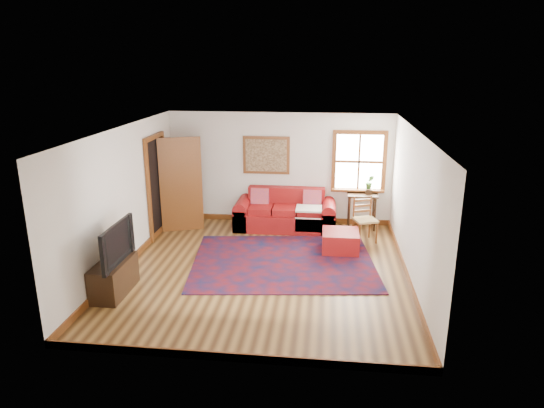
# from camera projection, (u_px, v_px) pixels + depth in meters

# --- Properties ---
(ground) EXTENTS (5.50, 5.50, 0.00)m
(ground) POSITION_uv_depth(u_px,v_px,m) (264.00, 270.00, 8.63)
(ground) COLOR #472B13
(ground) RESTS_ON ground
(room_envelope) EXTENTS (5.04, 5.54, 2.52)m
(room_envelope) POSITION_uv_depth(u_px,v_px,m) (264.00, 180.00, 8.17)
(room_envelope) COLOR silver
(room_envelope) RESTS_ON ground
(window) EXTENTS (1.18, 0.20, 1.38)m
(window) POSITION_uv_depth(u_px,v_px,m) (360.00, 168.00, 10.63)
(window) COLOR white
(window) RESTS_ON ground
(doorway) EXTENTS (0.89, 1.08, 2.14)m
(doorway) POSITION_uv_depth(u_px,v_px,m) (172.00, 184.00, 10.27)
(doorway) COLOR black
(doorway) RESTS_ON ground
(framed_artwork) EXTENTS (1.05, 0.07, 0.85)m
(framed_artwork) POSITION_uv_depth(u_px,v_px,m) (266.00, 155.00, 10.80)
(framed_artwork) COLOR brown
(framed_artwork) RESTS_ON ground
(persian_rug) EXTENTS (3.60, 3.02, 0.02)m
(persian_rug) POSITION_uv_depth(u_px,v_px,m) (283.00, 261.00, 8.98)
(persian_rug) COLOR #590C12
(persian_rug) RESTS_ON ground
(red_leather_sofa) EXTENTS (2.20, 0.91, 0.86)m
(red_leather_sofa) POSITION_uv_depth(u_px,v_px,m) (286.00, 215.00, 10.74)
(red_leather_sofa) COLOR maroon
(red_leather_sofa) RESTS_ON ground
(red_ottoman) EXTENTS (0.71, 0.71, 0.40)m
(red_ottoman) POSITION_uv_depth(u_px,v_px,m) (340.00, 241.00, 9.45)
(red_ottoman) COLOR maroon
(red_ottoman) RESTS_ON ground
(side_table) EXTENTS (0.65, 0.49, 0.78)m
(side_table) POSITION_uv_depth(u_px,v_px,m) (362.00, 199.00, 10.64)
(side_table) COLOR black
(side_table) RESTS_ON ground
(ladder_back_chair) EXTENTS (0.55, 0.53, 0.93)m
(ladder_back_chair) POSITION_uv_depth(u_px,v_px,m) (364.00, 217.00, 9.92)
(ladder_back_chair) COLOR tan
(ladder_back_chair) RESTS_ON ground
(media_cabinet) EXTENTS (0.44, 0.98, 0.54)m
(media_cabinet) POSITION_uv_depth(u_px,v_px,m) (114.00, 277.00, 7.72)
(media_cabinet) COLOR black
(media_cabinet) RESTS_ON ground
(television) EXTENTS (0.15, 1.13, 0.65)m
(television) POSITION_uv_depth(u_px,v_px,m) (111.00, 243.00, 7.53)
(television) COLOR black
(television) RESTS_ON media_cabinet
(candle_hurricane) EXTENTS (0.12, 0.12, 0.18)m
(candle_hurricane) POSITION_uv_depth(u_px,v_px,m) (125.00, 247.00, 8.00)
(candle_hurricane) COLOR silver
(candle_hurricane) RESTS_ON media_cabinet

